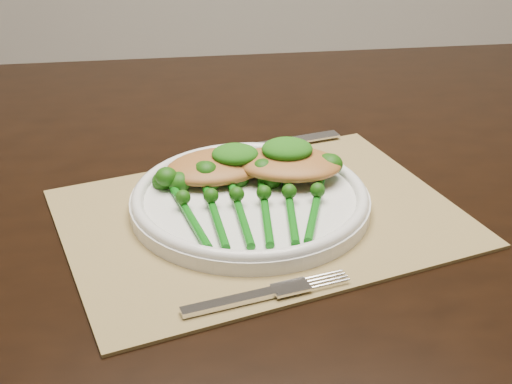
{
  "coord_description": "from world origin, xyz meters",
  "views": [
    {
      "loc": [
        0.11,
        -0.74,
        1.14
      ],
      "look_at": [
        0.12,
        -0.08,
        0.78
      ],
      "focal_mm": 50.0,
      "sensor_mm": 36.0,
      "label": 1
    }
  ],
  "objects_px": {
    "chicken_fillet_left": "(218,166)",
    "broccolini_bundle": "(253,211)",
    "dinner_plate": "(250,199)",
    "placemat": "(262,218)"
  },
  "relations": [
    {
      "from": "dinner_plate",
      "to": "broccolini_bundle",
      "type": "xyz_separation_m",
      "value": [
        0.0,
        -0.04,
        0.01
      ]
    },
    {
      "from": "dinner_plate",
      "to": "broccolini_bundle",
      "type": "relative_size",
      "value": 1.38
    },
    {
      "from": "placemat",
      "to": "chicken_fillet_left",
      "type": "distance_m",
      "value": 0.09
    },
    {
      "from": "chicken_fillet_left",
      "to": "dinner_plate",
      "type": "bearing_deg",
      "value": -75.05
    },
    {
      "from": "placemat",
      "to": "dinner_plate",
      "type": "bearing_deg",
      "value": 102.9
    },
    {
      "from": "placemat",
      "to": "chicken_fillet_left",
      "type": "bearing_deg",
      "value": 103.38
    },
    {
      "from": "placemat",
      "to": "broccolini_bundle",
      "type": "xyz_separation_m",
      "value": [
        -0.01,
        -0.02,
        0.02
      ]
    },
    {
      "from": "chicken_fillet_left",
      "to": "broccolini_bundle",
      "type": "height_order",
      "value": "chicken_fillet_left"
    },
    {
      "from": "placemat",
      "to": "dinner_plate",
      "type": "xyz_separation_m",
      "value": [
        -0.01,
        0.02,
        0.01
      ]
    },
    {
      "from": "dinner_plate",
      "to": "chicken_fillet_left",
      "type": "height_order",
      "value": "chicken_fillet_left"
    }
  ]
}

